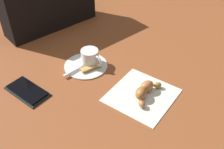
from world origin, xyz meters
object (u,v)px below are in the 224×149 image
(croissant, at_px, (145,90))
(cell_phone, at_px, (27,91))
(napkin, at_px, (142,95))
(teaspoon, at_px, (83,65))
(espresso_cup, at_px, (90,57))
(sugar_packet, at_px, (91,67))
(saucer, at_px, (86,65))

(croissant, height_order, cell_phone, croissant)
(napkin, bearing_deg, teaspoon, -10.26)
(espresso_cup, distance_m, cell_phone, 0.23)
(sugar_packet, bearing_deg, cell_phone, 178.69)
(cell_phone, bearing_deg, napkin, -157.20)
(espresso_cup, bearing_deg, napkin, 162.29)
(croissant, bearing_deg, espresso_cup, -15.93)
(teaspoon, height_order, napkin, teaspoon)
(teaspoon, distance_m, napkin, 0.23)
(espresso_cup, distance_m, sugar_packet, 0.04)
(cell_phone, bearing_deg, sugar_packet, -124.75)
(saucer, bearing_deg, espresso_cup, -129.32)
(sugar_packet, relative_size, croissant, 0.56)
(cell_phone, bearing_deg, teaspoon, -117.81)
(espresso_cup, height_order, croissant, espresso_cup)
(saucer, xyz_separation_m, croissant, (-0.22, 0.05, 0.01))
(espresso_cup, relative_size, cell_phone, 0.56)
(saucer, height_order, sugar_packet, sugar_packet)
(saucer, relative_size, napkin, 0.79)
(espresso_cup, relative_size, teaspoon, 0.71)
(teaspoon, relative_size, croissant, 0.95)
(teaspoon, height_order, croissant, croissant)
(sugar_packet, bearing_deg, espresso_cup, 61.85)
(sugar_packet, distance_m, croissant, 0.20)
(sugar_packet, xyz_separation_m, cell_phone, (0.12, 0.17, -0.01))
(saucer, relative_size, espresso_cup, 1.73)
(saucer, distance_m, teaspoon, 0.02)
(espresso_cup, height_order, cell_phone, espresso_cup)
(teaspoon, height_order, cell_phone, teaspoon)
(espresso_cup, distance_m, napkin, 0.22)
(sugar_packet, bearing_deg, croissant, -66.80)
(sugar_packet, bearing_deg, napkin, -68.60)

